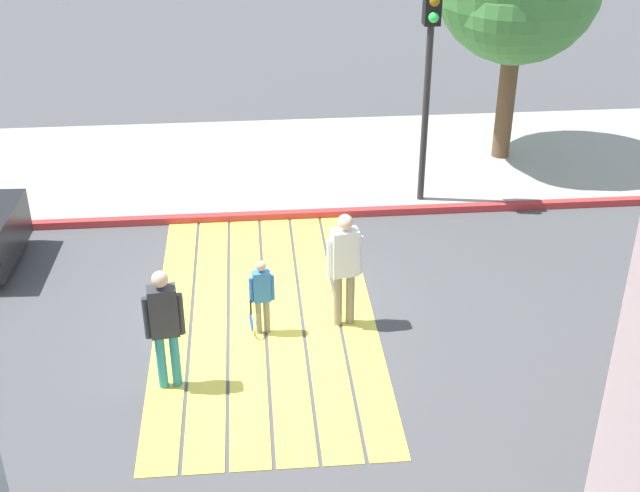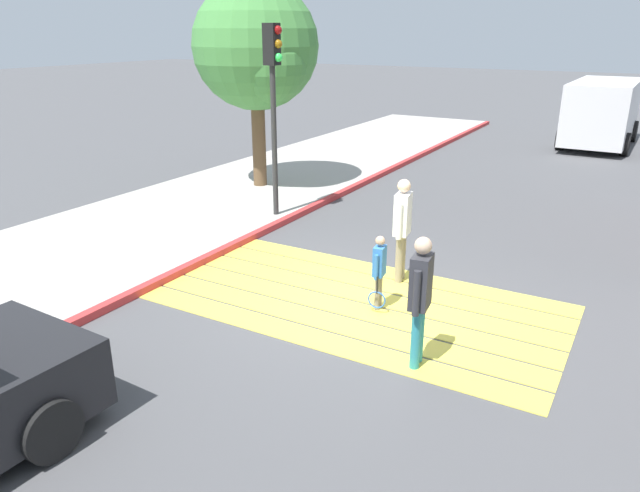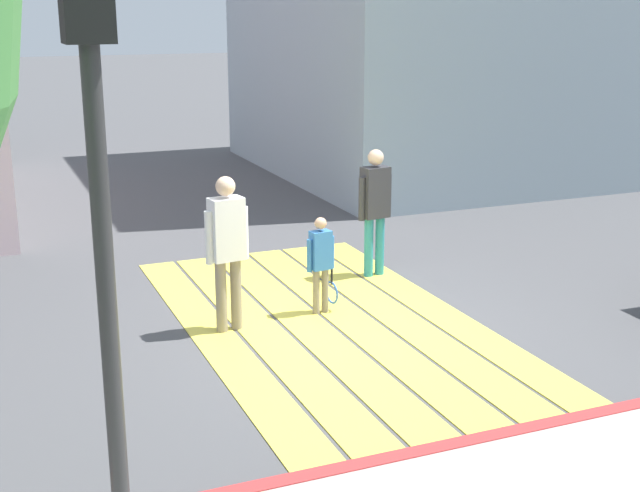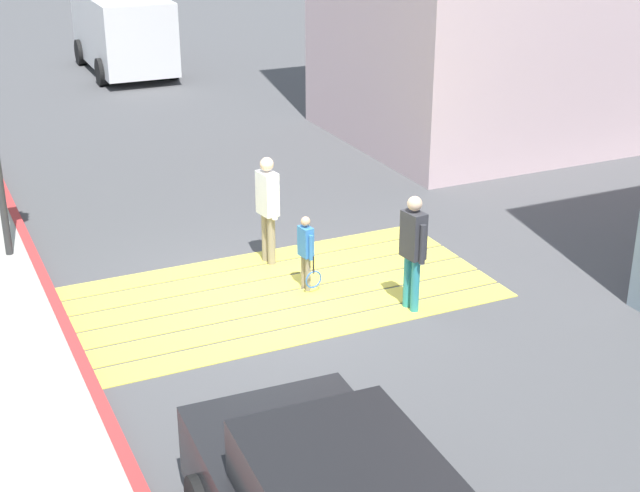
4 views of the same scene
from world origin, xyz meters
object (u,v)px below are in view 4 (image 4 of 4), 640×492
object	(u,v)px
pedestrian_child_with_racket	(306,250)
pedestrian_adult_trailing	(413,245)
van_down_street	(123,30)
pedestrian_adult_lead	(268,203)

from	to	relation	value
pedestrian_child_with_racket	pedestrian_adult_trailing	bearing A→B (deg)	-48.25
van_down_street	pedestrian_adult_trailing	xyz separation A→B (m)	(-0.25, -17.96, -0.25)
pedestrian_adult_trailing	van_down_street	bearing A→B (deg)	89.21
van_down_street	pedestrian_adult_trailing	world-z (taller)	van_down_street
pedestrian_adult_trailing	pedestrian_child_with_racket	size ratio (longest dim) A/B	1.47
pedestrian_adult_lead	pedestrian_adult_trailing	size ratio (longest dim) A/B	1.02
van_down_street	pedestrian_child_with_racket	xyz separation A→B (m)	(-1.37, -16.71, -0.61)
van_down_street	pedestrian_adult_lead	size ratio (longest dim) A/B	2.90
pedestrian_adult_trailing	pedestrian_child_with_racket	bearing A→B (deg)	131.75
van_down_street	pedestrian_child_with_racket	distance (m)	16.78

